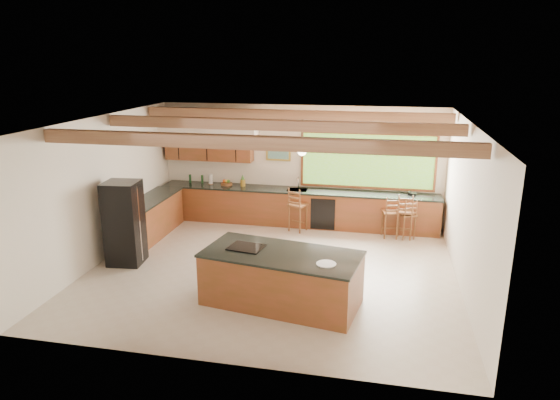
# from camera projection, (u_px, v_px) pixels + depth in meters

# --- Properties ---
(ground) EXTENTS (7.20, 7.20, 0.00)m
(ground) POSITION_uv_depth(u_px,v_px,m) (272.00, 270.00, 10.07)
(ground) COLOR #C1B3A0
(ground) RESTS_ON ground
(room_shell) EXTENTS (7.27, 6.54, 3.02)m
(room_shell) POSITION_uv_depth(u_px,v_px,m) (271.00, 156.00, 10.10)
(room_shell) COLOR beige
(room_shell) RESTS_ON ground
(counter_run) EXTENTS (7.12, 3.10, 1.23)m
(counter_run) POSITION_uv_depth(u_px,v_px,m) (262.00, 210.00, 12.47)
(counter_run) COLOR brown
(counter_run) RESTS_ON ground
(island) EXTENTS (2.84, 1.68, 0.95)m
(island) POSITION_uv_depth(u_px,v_px,m) (281.00, 278.00, 8.61)
(island) COLOR brown
(island) RESTS_ON ground
(refrigerator) EXTENTS (0.74, 0.72, 1.74)m
(refrigerator) POSITION_uv_depth(u_px,v_px,m) (124.00, 223.00, 10.20)
(refrigerator) COLOR black
(refrigerator) RESTS_ON ground
(bar_stool_a) EXTENTS (0.51, 0.51, 1.10)m
(bar_stool_a) POSITION_uv_depth(u_px,v_px,m) (297.00, 206.00, 12.11)
(bar_stool_a) COLOR brown
(bar_stool_a) RESTS_ON ground
(bar_stool_b) EXTENTS (0.45, 0.45, 1.03)m
(bar_stool_b) POSITION_uv_depth(u_px,v_px,m) (390.00, 213.00, 11.70)
(bar_stool_b) COLOR brown
(bar_stool_b) RESTS_ON ground
(bar_stool_c) EXTENTS (0.40, 0.40, 1.10)m
(bar_stool_c) POSITION_uv_depth(u_px,v_px,m) (405.00, 212.00, 11.62)
(bar_stool_c) COLOR brown
(bar_stool_c) RESTS_ON ground
(bar_stool_d) EXTENTS (0.46, 0.46, 0.98)m
(bar_stool_d) POSITION_uv_depth(u_px,v_px,m) (407.00, 215.00, 11.63)
(bar_stool_d) COLOR brown
(bar_stool_d) RESTS_ON ground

